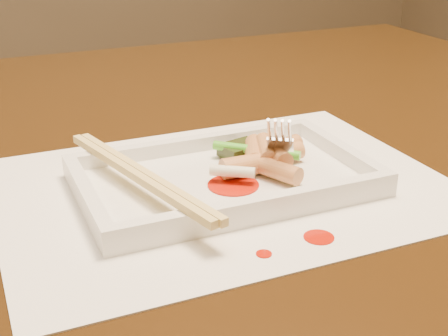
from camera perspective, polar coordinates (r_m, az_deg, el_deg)
name	(u,v)px	position (r m, az deg, el deg)	size (l,w,h in m)	color
table	(115,227)	(0.72, -9.96, -5.34)	(1.40, 0.90, 0.75)	black
placemat	(224,187)	(0.57, 0.00, -1.74)	(0.40, 0.30, 0.00)	white
sauce_splatter_a	(319,237)	(0.49, 8.67, -6.27)	(0.02, 0.02, 0.00)	#BC1605
sauce_splatter_b	(264,254)	(0.46, 3.67, -7.84)	(0.01, 0.01, 0.00)	#BC1605
plate_base	(224,182)	(0.57, 0.00, -1.30)	(0.26, 0.16, 0.01)	white
plate_rim_far	(195,144)	(0.62, -2.71, 2.23)	(0.26, 0.01, 0.01)	white
plate_rim_near	(261,205)	(0.50, 3.38, -3.42)	(0.26, 0.01, 0.01)	white
plate_rim_left	(87,195)	(0.53, -12.44, -2.43)	(0.01, 0.14, 0.01)	white
plate_rim_right	(341,151)	(0.62, 10.63, 1.57)	(0.01, 0.14, 0.01)	white
veg_piece	(241,150)	(0.61, 1.53, 1.69)	(0.04, 0.03, 0.01)	black
scallion_white	(232,171)	(0.55, 0.77, -0.31)	(0.01, 0.01, 0.04)	#EAEACC
scallion_green	(256,150)	(0.59, 2.96, 1.62)	(0.01, 0.01, 0.09)	green
chopstick_a	(135,175)	(0.53, -8.13, -0.66)	(0.01, 0.22, 0.01)	#DFC16F
chopstick_b	(144,174)	(0.53, -7.31, -0.52)	(0.01, 0.22, 0.01)	#DFC16F
fork	(286,85)	(0.58, 5.67, 7.53)	(0.09, 0.10, 0.14)	silver
sauce_blob_0	(233,185)	(0.55, 0.85, -1.56)	(0.05, 0.05, 0.00)	#BC1605
rice_cake_0	(278,154)	(0.59, 4.99, 1.26)	(0.02, 0.02, 0.05)	tan
rice_cake_1	(276,154)	(0.59, 4.77, 1.27)	(0.02, 0.02, 0.05)	tan
rice_cake_2	(266,149)	(0.58, 3.85, 1.70)	(0.02, 0.02, 0.05)	tan
rice_cake_3	(282,148)	(0.61, 5.33, 1.84)	(0.02, 0.02, 0.04)	tan
rice_cake_4	(245,166)	(0.56, 1.89, 0.21)	(0.02, 0.02, 0.04)	tan
rice_cake_5	(275,152)	(0.58, 4.66, 1.48)	(0.02, 0.02, 0.05)	tan
rice_cake_6	(277,170)	(0.56, 4.87, -0.18)	(0.02, 0.02, 0.05)	tan
rice_cake_7	(255,153)	(0.59, 2.85, 1.42)	(0.02, 0.02, 0.05)	tan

